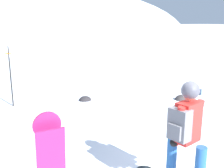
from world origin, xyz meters
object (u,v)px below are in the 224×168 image
object	(u,v)px
piste_marker_near	(10,71)
rock_mid	(85,100)
snowboarder_main	(186,137)
rock_dark	(182,100)

from	to	relation	value
piste_marker_near	rock_mid	distance (m)	2.43
piste_marker_near	snowboarder_main	bearing A→B (deg)	-72.20
piste_marker_near	rock_mid	world-z (taller)	piste_marker_near
snowboarder_main	rock_mid	size ratio (longest dim) A/B	4.50
rock_dark	rock_mid	bearing A→B (deg)	155.18
rock_dark	rock_mid	size ratio (longest dim) A/B	1.13
rock_mid	rock_dark	bearing A→B (deg)	-24.82
snowboarder_main	rock_mid	bearing A→B (deg)	85.74
rock_dark	snowboarder_main	bearing A→B (deg)	-130.54
snowboarder_main	rock_dark	distance (m)	5.05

